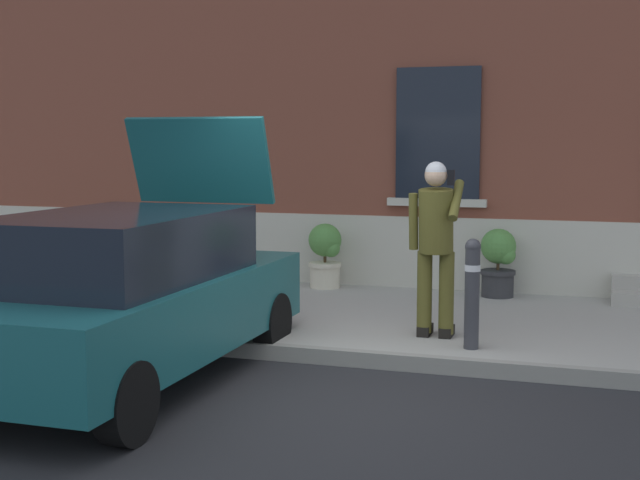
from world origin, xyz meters
TOP-DOWN VIEW (x-y plane):
  - ground_plane at (0.00, 0.00)m, footprint 80.00×80.00m
  - sidewalk at (0.00, 2.80)m, footprint 24.00×3.60m
  - curb_edge at (0.00, 0.94)m, footprint 24.00×0.12m
  - building_facade at (0.01, 5.29)m, footprint 24.00×1.52m
  - hatchback_car_teal at (-1.52, -0.22)m, footprint 1.79×4.07m
  - bollard_near_person at (1.22, 1.35)m, footprint 0.15×0.15m
  - person_on_phone at (0.80, 1.72)m, footprint 0.51×0.47m
  - planter_terracotta at (-5.67, 3.89)m, footprint 0.44×0.44m
  - planter_olive at (-3.40, 4.21)m, footprint 0.44×0.44m
  - planter_cream at (-1.12, 4.21)m, footprint 0.44×0.44m
  - planter_charcoal at (1.15, 4.23)m, footprint 0.44×0.44m

SIDE VIEW (x-z plane):
  - ground_plane at x=0.00m, z-range 0.00..0.00m
  - sidewalk at x=0.00m, z-range 0.00..0.15m
  - curb_edge at x=0.00m, z-range 0.00..0.15m
  - planter_terracotta at x=-5.67m, z-range 0.18..1.04m
  - planter_olive at x=-3.40m, z-range 0.18..1.04m
  - planter_cream at x=-1.12m, z-range 0.18..1.04m
  - planter_charcoal at x=1.15m, z-range 0.18..1.04m
  - bollard_near_person at x=1.22m, z-range 0.19..1.24m
  - hatchback_car_teal at x=-1.52m, z-range -0.37..1.97m
  - person_on_phone at x=0.80m, z-range 0.28..2.03m
  - building_facade at x=0.01m, z-range -0.02..7.48m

